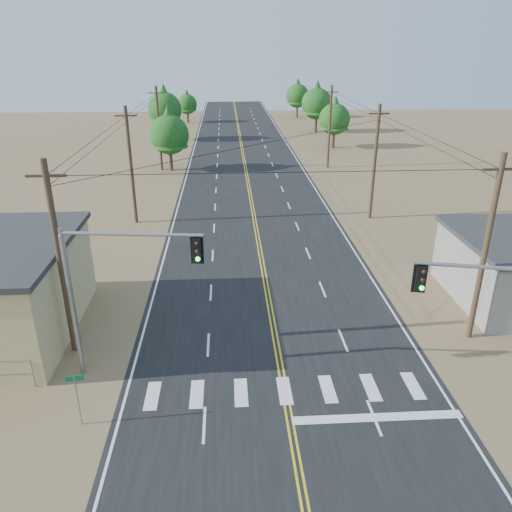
{
  "coord_description": "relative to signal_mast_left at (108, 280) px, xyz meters",
  "views": [
    {
      "loc": [
        -2.43,
        -10.43,
        14.68
      ],
      "look_at": [
        -0.86,
        15.61,
        3.5
      ],
      "focal_mm": 35.0,
      "sensor_mm": 36.0,
      "label": 1
    }
  ],
  "objects": [
    {
      "name": "tree_left_mid",
      "position": [
        -4.24,
        62.75,
        0.42
      ],
      "size": [
        5.34,
        5.34,
        8.9
      ],
      "color": "#3F2D1E",
      "rests_on": "ground"
    },
    {
      "name": "utility_pole_left_far",
      "position": [
        -2.72,
        42.21,
        0.1
      ],
      "size": [
        1.8,
        0.3,
        10.0
      ],
      "color": "#4C3826",
      "rests_on": "ground"
    },
    {
      "name": "utility_pole_left_mid",
      "position": [
        -2.72,
        22.21,
        0.1
      ],
      "size": [
        1.8,
        0.3,
        10.0
      ],
      "color": "#4C3826",
      "rests_on": "ground"
    },
    {
      "name": "tree_right_far",
      "position": [
        20.59,
        88.06,
        -0.1
      ],
      "size": [
        4.83,
        4.83,
        8.05
      ],
      "color": "#3F2D1E",
      "rests_on": "ground"
    },
    {
      "name": "tree_right_mid",
      "position": [
        21.39,
        69.38,
        0.41
      ],
      "size": [
        5.33,
        5.33,
        8.88
      ],
      "color": "#3F2D1E",
      "rests_on": "ground"
    },
    {
      "name": "utility_pole_left_near",
      "position": [
        -2.72,
        2.21,
        0.1
      ],
      "size": [
        1.8,
        0.3,
        10.0
      ],
      "color": "#4C3826",
      "rests_on": "ground"
    },
    {
      "name": "road",
      "position": [
        7.78,
        20.21,
        -5.01
      ],
      "size": [
        15.0,
        200.0,
        0.02
      ],
      "primitive_type": "cube",
      "color": "black",
      "rests_on": "ground"
    },
    {
      "name": "utility_pole_right_far",
      "position": [
        18.28,
        42.21,
        0.1
      ],
      "size": [
        1.8,
        0.3,
        10.0
      ],
      "color": "#4C3826",
      "rests_on": "ground"
    },
    {
      "name": "utility_pole_right_near",
      "position": [
        18.28,
        2.21,
        0.1
      ],
      "size": [
        1.8,
        0.3,
        10.0
      ],
      "color": "#4C3826",
      "rests_on": "ground"
    },
    {
      "name": "tree_right_near",
      "position": [
        21.59,
        55.05,
        -0.35
      ],
      "size": [
        4.59,
        4.59,
        7.65
      ],
      "color": "#3F2D1E",
      "rests_on": "ground"
    },
    {
      "name": "tree_left_far",
      "position": [
        -2.05,
        82.44,
        -1.11
      ],
      "size": [
        3.84,
        3.84,
        6.4
      ],
      "color": "#3F2D1E",
      "rests_on": "ground"
    },
    {
      "name": "tree_left_near",
      "position": [
        -1.49,
        41.81,
        -0.16
      ],
      "size": [
        4.77,
        4.77,
        7.96
      ],
      "color": "#3F2D1E",
      "rests_on": "ground"
    },
    {
      "name": "street_sign",
      "position": [
        -0.93,
        -3.42,
        -3.38
      ],
      "size": [
        0.72,
        0.12,
        2.45
      ],
      "rotation": [
        0.0,
        0.0,
        0.13
      ],
      "color": "gray",
      "rests_on": "ground"
    },
    {
      "name": "signal_mast_left",
      "position": [
        0.0,
        0.0,
        0.0
      ],
      "size": [
        6.25,
        1.06,
        7.41
      ],
      "rotation": [
        0.0,
        0.0,
        -0.11
      ],
      "color": "gray",
      "rests_on": "ground"
    },
    {
      "name": "utility_pole_right_mid",
      "position": [
        18.28,
        22.21,
        0.1
      ],
      "size": [
        1.8,
        0.3,
        10.0
      ],
      "color": "#4C3826",
      "rests_on": "ground"
    }
  ]
}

